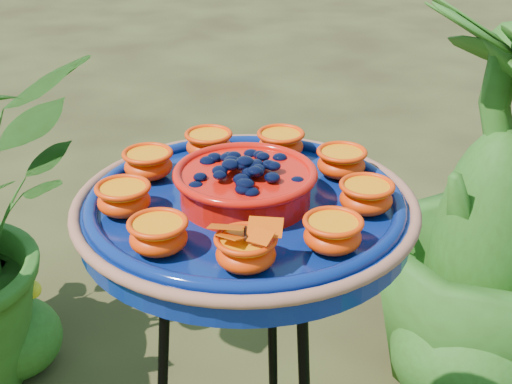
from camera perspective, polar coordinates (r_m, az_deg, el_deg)
feeder_dish at (r=0.97m, az=-0.86°, el=-0.92°), size 0.57×0.57×0.11m
shrub_back_right at (r=1.90m, az=18.41°, el=-1.18°), size 0.71×0.71×1.06m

